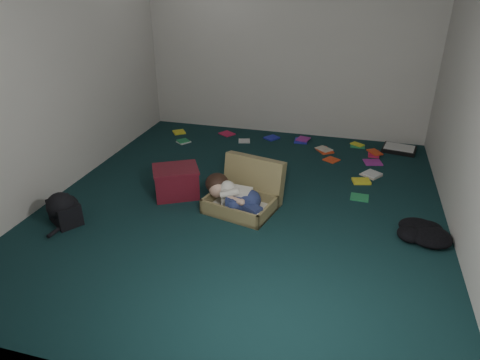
% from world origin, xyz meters
% --- Properties ---
extents(floor, '(4.50, 4.50, 0.00)m').
position_xyz_m(floor, '(0.00, 0.00, 0.00)').
color(floor, '#0F2B2C').
rests_on(floor, ground).
extents(wall_back, '(4.50, 0.00, 4.50)m').
position_xyz_m(wall_back, '(0.00, 2.25, 1.30)').
color(wall_back, silver).
rests_on(wall_back, ground).
extents(wall_front, '(4.50, 0.00, 4.50)m').
position_xyz_m(wall_front, '(0.00, -2.25, 1.30)').
color(wall_front, silver).
rests_on(wall_front, ground).
extents(wall_left, '(0.00, 4.50, 4.50)m').
position_xyz_m(wall_left, '(-2.00, 0.00, 1.30)').
color(wall_left, silver).
rests_on(wall_left, ground).
extents(suitcase, '(0.79, 0.78, 0.48)m').
position_xyz_m(suitcase, '(0.03, -0.03, 0.14)').
color(suitcase, olive).
rests_on(suitcase, floor).
extents(person, '(0.67, 0.46, 0.30)m').
position_xyz_m(person, '(-0.05, -0.18, 0.19)').
color(person, silver).
rests_on(person, suitcase).
extents(maroon_bin, '(0.59, 0.55, 0.32)m').
position_xyz_m(maroon_bin, '(-0.75, -0.01, 0.16)').
color(maroon_bin, maroon).
rests_on(maroon_bin, floor).
extents(backpack, '(0.51, 0.49, 0.24)m').
position_xyz_m(backpack, '(-1.57, -0.80, 0.12)').
color(backpack, black).
rests_on(backpack, floor).
extents(clothing_pile, '(0.55, 0.50, 0.15)m').
position_xyz_m(clothing_pile, '(1.70, -0.16, 0.07)').
color(clothing_pile, black).
rests_on(clothing_pile, floor).
extents(paper_tray, '(0.47, 0.39, 0.06)m').
position_xyz_m(paper_tray, '(1.65, 1.95, 0.03)').
color(paper_tray, black).
rests_on(paper_tray, floor).
extents(book_scatter, '(3.02, 1.73, 0.02)m').
position_xyz_m(book_scatter, '(0.36, 1.53, 0.01)').
color(book_scatter, yellow).
rests_on(book_scatter, floor).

